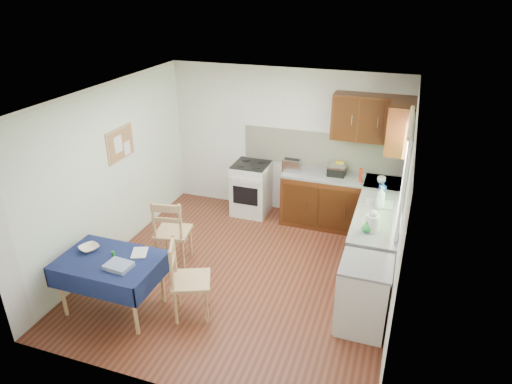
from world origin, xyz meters
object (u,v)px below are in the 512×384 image
(toaster, at_px, (292,165))
(kettle, at_px, (373,222))
(chair_near, at_px, (186,277))
(chair_far, at_px, (172,230))
(dining_table, at_px, (110,266))
(sandwich_press, at_px, (337,170))
(dish_rack, at_px, (379,203))

(toaster, relative_size, kettle, 1.01)
(chair_near, height_order, toaster, toaster)
(chair_far, bearing_deg, dining_table, 68.57)
(toaster, xyz_separation_m, sandwich_press, (0.72, 0.06, -0.02))
(chair_near, bearing_deg, dish_rack, -68.78)
(sandwich_press, distance_m, kettle, 1.79)
(dining_table, height_order, chair_far, chair_far)
(sandwich_press, xyz_separation_m, kettle, (0.73, -1.64, 0.05))
(dining_table, relative_size, chair_far, 1.15)
(chair_near, height_order, kettle, kettle)
(chair_near, distance_m, kettle, 2.38)
(dish_rack, bearing_deg, toaster, 153.59)
(dining_table, distance_m, toaster, 3.33)
(kettle, bearing_deg, chair_near, -149.40)
(chair_near, bearing_deg, kettle, -82.33)
(chair_far, height_order, toaster, toaster)
(dish_rack, xyz_separation_m, kettle, (-0.02, -0.78, 0.11))
(chair_far, height_order, dish_rack, dish_rack)
(toaster, height_order, sandwich_press, toaster)
(chair_far, xyz_separation_m, dish_rack, (2.71, 1.05, 0.37))
(dining_table, relative_size, sandwich_press, 4.34)
(toaster, relative_size, dish_rack, 0.78)
(chair_far, relative_size, kettle, 3.64)
(dish_rack, distance_m, kettle, 0.79)
(dish_rack, bearing_deg, chair_far, -156.89)
(chair_far, bearing_deg, toaster, -134.50)
(chair_near, height_order, dish_rack, dish_rack)
(chair_far, distance_m, chair_near, 1.14)
(sandwich_press, xyz_separation_m, dish_rack, (0.75, -0.86, -0.06))
(sandwich_press, height_order, dish_rack, dish_rack)
(dining_table, xyz_separation_m, chair_far, (0.22, 1.12, -0.07))
(sandwich_press, relative_size, dish_rack, 0.75)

